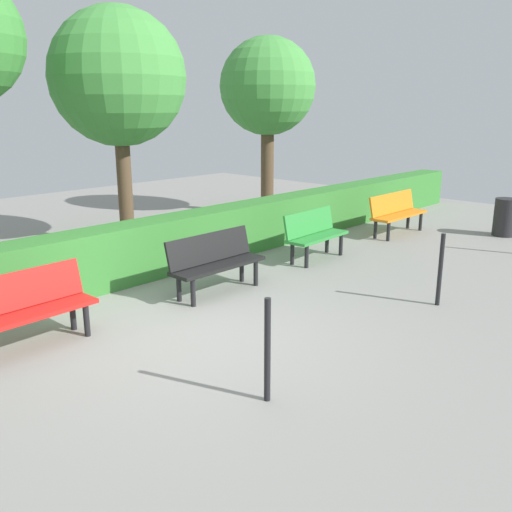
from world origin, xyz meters
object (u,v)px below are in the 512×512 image
tree_mid (118,78)px  tree_near (268,88)px  bench_red (23,307)px  bench_orange (396,211)px  bench_green (314,233)px  trash_bin (505,217)px  bench_black (215,260)px

tree_mid → tree_near: bearing=-177.8°
bench_red → tree_near: tree_near is taller
bench_orange → tree_near: tree_near is taller
bench_green → bench_red: size_ratio=0.89×
tree_mid → trash_bin: tree_mid is taller
bench_green → tree_mid: (1.64, -3.32, 2.64)m
bench_orange → tree_mid: (4.42, -3.36, 2.63)m
bench_green → bench_black: size_ratio=0.90×
bench_red → tree_mid: bearing=-139.5°
bench_green → trash_bin: 4.55m
bench_orange → bench_red: bearing=-0.5°
bench_green → tree_mid: bearing=-66.3°
tree_near → bench_orange: bearing=92.8°
trash_bin → bench_black: bearing=-14.6°
bench_green → tree_near: (-2.61, -3.48, 2.57)m
bench_red → trash_bin: (-9.36, 1.85, -0.09)m
tree_near → bench_red: bearing=23.7°
tree_mid → trash_bin: bearing=138.8°
bench_black → bench_red: 2.76m
bench_orange → tree_mid: size_ratio=0.38×
bench_orange → bench_red: (7.95, -0.11, -0.00)m
bench_orange → bench_green: bearing=-0.5°
tree_near → bench_black: bearing=35.2°
bench_green → tree_near: 5.05m
bench_red → tree_near: size_ratio=0.37×
bench_red → bench_black: bearing=175.3°
tree_near → tree_mid: tree_mid is taller
bench_orange → bench_black: size_ratio=1.07×
bench_orange → trash_bin: 2.24m
bench_black → tree_near: bearing=-144.7°
bench_green → bench_black: bearing=-1.4°
tree_near → trash_bin: bearing=106.8°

